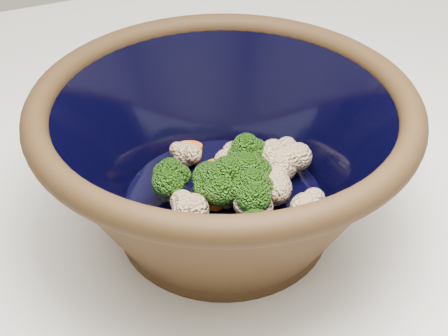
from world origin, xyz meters
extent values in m
cylinder|color=black|center=(-0.10, 0.01, 0.91)|extent=(0.20, 0.20, 0.01)
torus|color=black|center=(-0.10, 0.01, 1.03)|extent=(0.33, 0.33, 0.02)
cylinder|color=black|center=(-0.10, 0.01, 0.93)|extent=(0.18, 0.18, 0.00)
cylinder|color=#608442|center=(-0.11, 0.01, 0.94)|extent=(0.01, 0.01, 0.02)
ellipsoid|color=#335F12|center=(-0.11, 0.01, 0.96)|extent=(0.03, 0.03, 0.03)
cylinder|color=#608442|center=(-0.07, 0.03, 0.94)|extent=(0.01, 0.01, 0.02)
ellipsoid|color=#335F12|center=(-0.07, 0.03, 0.96)|extent=(0.04, 0.04, 0.03)
cylinder|color=#608442|center=(-0.11, -0.07, 0.94)|extent=(0.01, 0.01, 0.02)
ellipsoid|color=#335F12|center=(-0.11, -0.07, 0.96)|extent=(0.04, 0.04, 0.03)
cylinder|color=#608442|center=(-0.09, 0.00, 0.94)|extent=(0.01, 0.01, 0.02)
ellipsoid|color=#335F12|center=(-0.09, 0.00, 0.97)|extent=(0.04, 0.04, 0.04)
cylinder|color=#608442|center=(-0.12, 0.00, 0.94)|extent=(0.01, 0.01, 0.02)
ellipsoid|color=#335F12|center=(-0.12, 0.00, 0.96)|extent=(0.04, 0.04, 0.03)
cylinder|color=#608442|center=(-0.15, 0.03, 0.94)|extent=(0.01, 0.01, 0.02)
ellipsoid|color=#335F12|center=(-0.15, 0.03, 0.96)|extent=(0.04, 0.04, 0.03)
cylinder|color=#608442|center=(-0.11, 0.00, 0.94)|extent=(0.01, 0.01, 0.02)
ellipsoid|color=#335F12|center=(-0.11, 0.00, 0.97)|extent=(0.04, 0.04, 0.04)
cylinder|color=#608442|center=(-0.09, -0.02, 0.94)|extent=(0.01, 0.01, 0.02)
ellipsoid|color=#335F12|center=(-0.09, -0.02, 0.97)|extent=(0.04, 0.04, 0.04)
sphere|color=beige|center=(-0.09, 0.04, 0.95)|extent=(0.03, 0.03, 0.03)
sphere|color=beige|center=(-0.09, -0.03, 0.95)|extent=(0.03, 0.03, 0.03)
sphere|color=beige|center=(-0.05, -0.05, 0.95)|extent=(0.03, 0.03, 0.03)
sphere|color=beige|center=(-0.05, 0.01, 0.95)|extent=(0.03, 0.03, 0.03)
sphere|color=beige|center=(-0.03, 0.02, 0.95)|extent=(0.03, 0.03, 0.03)
sphere|color=beige|center=(-0.14, -0.01, 0.95)|extent=(0.03, 0.03, 0.03)
sphere|color=beige|center=(-0.07, 0.04, 0.95)|extent=(0.03, 0.03, 0.03)
sphere|color=beige|center=(-0.09, 0.02, 0.95)|extent=(0.03, 0.03, 0.03)
sphere|color=beige|center=(-0.12, 0.07, 0.94)|extent=(0.03, 0.03, 0.03)
sphere|color=beige|center=(-0.07, -0.02, 0.95)|extent=(0.03, 0.03, 0.03)
sphere|color=beige|center=(-0.10, 0.00, 0.95)|extent=(0.03, 0.03, 0.03)
cylinder|color=orange|center=(-0.12, 0.01, 0.94)|extent=(0.03, 0.03, 0.01)
cylinder|color=orange|center=(-0.07, 0.00, 0.94)|extent=(0.03, 0.03, 0.01)
cylinder|color=orange|center=(-0.09, 0.05, 0.94)|extent=(0.03, 0.03, 0.01)
cylinder|color=orange|center=(-0.11, 0.09, 0.94)|extent=(0.03, 0.03, 0.01)
camera|label=1|loc=(-0.29, -0.39, 1.31)|focal=50.00mm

